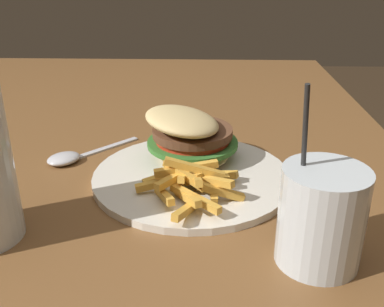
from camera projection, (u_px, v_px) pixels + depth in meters
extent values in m
cube|color=brown|center=(58.00, 213.00, 0.58)|extent=(1.69, 1.03, 0.03)
cylinder|color=brown|center=(284.00, 187.00, 1.43)|extent=(0.09, 0.09, 0.72)
cylinder|color=brown|center=(9.00, 183.00, 1.46)|extent=(0.09, 0.09, 0.72)
cylinder|color=silver|center=(192.00, 177.00, 0.63)|extent=(0.28, 0.28, 0.01)
ellipsoid|color=#E0C17F|center=(193.00, 151.00, 0.67)|extent=(0.16, 0.14, 0.02)
cylinder|color=#38752D|center=(193.00, 143.00, 0.67)|extent=(0.17, 0.17, 0.01)
cylinder|color=red|center=(193.00, 138.00, 0.66)|extent=(0.14, 0.14, 0.01)
cylinder|color=brown|center=(193.00, 132.00, 0.66)|extent=(0.15, 0.15, 0.01)
ellipsoid|color=#E0C17F|center=(182.00, 121.00, 0.65)|extent=(0.16, 0.14, 0.04)
cube|color=gold|center=(173.00, 179.00, 0.57)|extent=(0.06, 0.04, 0.01)
cube|color=gold|center=(164.00, 195.00, 0.55)|extent=(0.06, 0.03, 0.02)
cube|color=gold|center=(166.00, 181.00, 0.58)|extent=(0.03, 0.08, 0.02)
cube|color=gold|center=(218.00, 175.00, 0.61)|extent=(0.03, 0.06, 0.02)
cube|color=gold|center=(188.00, 209.00, 0.53)|extent=(0.07, 0.04, 0.02)
cube|color=gold|center=(187.00, 197.00, 0.55)|extent=(0.06, 0.04, 0.02)
cube|color=gold|center=(223.00, 192.00, 0.56)|extent=(0.02, 0.06, 0.03)
cube|color=gold|center=(184.00, 173.00, 0.59)|extent=(0.05, 0.05, 0.02)
cube|color=gold|center=(196.00, 179.00, 0.58)|extent=(0.09, 0.02, 0.04)
cube|color=gold|center=(203.00, 180.00, 0.59)|extent=(0.02, 0.07, 0.01)
cube|color=gold|center=(197.00, 169.00, 0.61)|extent=(0.09, 0.02, 0.02)
cube|color=gold|center=(187.00, 173.00, 0.60)|extent=(0.08, 0.02, 0.03)
cube|color=gold|center=(185.00, 175.00, 0.57)|extent=(0.05, 0.06, 0.03)
cube|color=gold|center=(205.00, 180.00, 0.57)|extent=(0.06, 0.07, 0.02)
cube|color=gold|center=(179.00, 172.00, 0.62)|extent=(0.03, 0.09, 0.04)
cube|color=gold|center=(195.00, 198.00, 0.54)|extent=(0.06, 0.06, 0.01)
cube|color=gold|center=(169.00, 175.00, 0.61)|extent=(0.04, 0.07, 0.02)
cube|color=gold|center=(186.00, 168.00, 0.57)|extent=(0.03, 0.08, 0.02)
cube|color=gold|center=(213.00, 185.00, 0.57)|extent=(0.06, 0.01, 0.02)
cube|color=gold|center=(194.00, 168.00, 0.57)|extent=(0.01, 0.08, 0.03)
cylinder|color=silver|center=(321.00, 217.00, 0.45)|extent=(0.09, 0.09, 0.10)
cylinder|color=orange|center=(320.00, 225.00, 0.45)|extent=(0.08, 0.08, 0.08)
cylinder|color=black|center=(303.00, 173.00, 0.44)|extent=(0.03, 0.02, 0.19)
ellipsoid|color=silver|center=(64.00, 159.00, 0.68)|extent=(0.07, 0.07, 0.01)
cube|color=silver|center=(108.00, 148.00, 0.73)|extent=(0.09, 0.09, 0.00)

